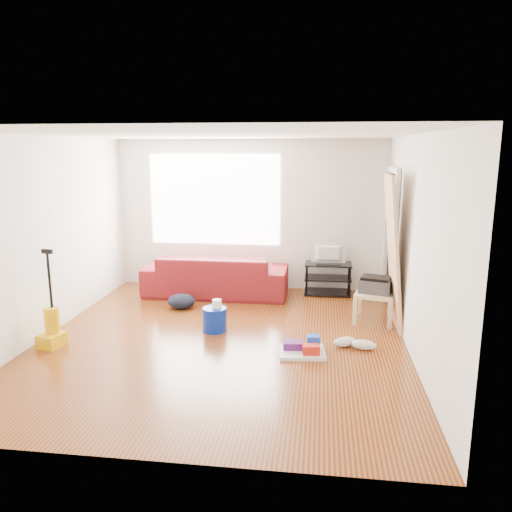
# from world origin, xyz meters

# --- Properties ---
(room) EXTENTS (4.51, 5.01, 2.51)m
(room) POSITION_xyz_m (0.07, 0.15, 1.25)
(room) COLOR #4E1B0A
(room) RESTS_ON ground
(sofa) EXTENTS (2.30, 0.90, 0.67)m
(sofa) POSITION_xyz_m (-0.48, 1.95, 0.00)
(sofa) COLOR #5D100A
(sofa) RESTS_ON ground
(tv_stand) EXTENTS (0.75, 0.43, 0.52)m
(tv_stand) POSITION_xyz_m (1.33, 2.22, 0.27)
(tv_stand) COLOR black
(tv_stand) RESTS_ON ground
(tv) EXTENTS (0.56, 0.07, 0.32)m
(tv) POSITION_xyz_m (1.33, 2.22, 0.68)
(tv) COLOR black
(tv) RESTS_ON tv_stand
(side_table) EXTENTS (0.61, 0.61, 0.42)m
(side_table) POSITION_xyz_m (1.95, 0.95, 0.35)
(side_table) COLOR tan
(side_table) RESTS_ON ground
(printer) EXTENTS (0.49, 0.42, 0.22)m
(printer) POSITION_xyz_m (1.95, 0.95, 0.52)
(printer) COLOR #333237
(printer) RESTS_ON side_table
(bucket) EXTENTS (0.32, 0.32, 0.31)m
(bucket) POSITION_xyz_m (-0.16, 0.30, 0.00)
(bucket) COLOR navy
(bucket) RESTS_ON ground
(toilet_paper) EXTENTS (0.12, 0.12, 0.11)m
(toilet_paper) POSITION_xyz_m (-0.13, 0.32, 0.21)
(toilet_paper) COLOR white
(toilet_paper) RESTS_ON bucket
(cleaning_tray) EXTENTS (0.58, 0.48, 0.19)m
(cleaning_tray) POSITION_xyz_m (1.02, -0.29, 0.06)
(cleaning_tray) COLOR silver
(cleaning_tray) RESTS_ON ground
(backpack) EXTENTS (0.46, 0.40, 0.22)m
(backpack) POSITION_xyz_m (-0.85, 1.16, 0.00)
(backpack) COLOR black
(backpack) RESTS_ON ground
(sneakers) EXTENTS (0.54, 0.27, 0.12)m
(sneakers) POSITION_xyz_m (1.62, -0.05, 0.06)
(sneakers) COLOR silver
(sneakers) RESTS_ON ground
(vacuum) EXTENTS (0.30, 0.33, 1.18)m
(vacuum) POSITION_xyz_m (-2.00, -0.45, 0.22)
(vacuum) COLOR #DAA005
(vacuum) RESTS_ON ground
(door_panel) EXTENTS (0.25, 0.81, 2.03)m
(door_panel) POSITION_xyz_m (2.13, 0.77, 0.00)
(door_panel) COLOR #C17D4F
(door_panel) RESTS_ON ground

